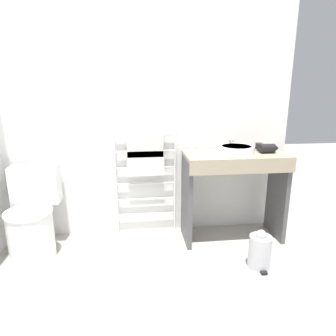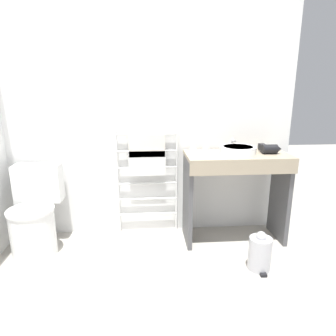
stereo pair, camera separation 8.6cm
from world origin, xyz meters
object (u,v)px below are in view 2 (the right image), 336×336
cup_near_wall (193,146)px  hair_dryer (270,149)px  trash_bin (260,253)px  toilet (35,216)px  cup_near_edge (206,147)px  towel_radiator (147,162)px  sink_basin (238,150)px

cup_near_wall → hair_dryer: bearing=-14.4°
hair_dryer → trash_bin: hair_dryer is taller
cup_near_wall → trash_bin: (0.46, -0.69, -0.76)m
toilet → cup_near_edge: cup_near_edge is taller
towel_radiator → hair_dryer: bearing=-10.9°
sink_basin → cup_near_edge: (-0.26, 0.14, 0.00)m
towel_radiator → cup_near_edge: size_ratio=12.06×
cup_near_edge → hair_dryer: same height
cup_near_wall → towel_radiator: bearing=174.6°
towel_radiator → sink_basin: towel_radiator is taller
towel_radiator → hair_dryer: (1.13, -0.22, 0.16)m
sink_basin → cup_near_wall: 0.43m
cup_near_wall → cup_near_edge: 0.13m
towel_radiator → hair_dryer: 1.16m
sink_basin → hair_dryer: size_ratio=1.76×
towel_radiator → cup_near_wall: towel_radiator is taller
cup_near_edge → hair_dryer: bearing=-12.2°
toilet → cup_near_wall: (1.46, 0.24, 0.57)m
cup_near_edge → toilet: bearing=-173.4°
toilet → trash_bin: (1.91, -0.45, -0.18)m
cup_near_edge → hair_dryer: (0.57, -0.12, -0.00)m
toilet → cup_near_edge: size_ratio=8.85×
toilet → hair_dryer: 2.22m
sink_basin → trash_bin: (0.08, -0.49, -0.75)m
cup_near_wall → trash_bin: 1.12m
cup_near_wall → hair_dryer: cup_near_wall is taller
sink_basin → cup_near_edge: bearing=151.4°
towel_radiator → cup_near_edge: (0.56, -0.09, 0.16)m
sink_basin → hair_dryer: hair_dryer is taller
towel_radiator → hair_dryer: size_ratio=5.69×
sink_basin → toilet: bearing=-178.8°
towel_radiator → cup_near_edge: 0.59m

